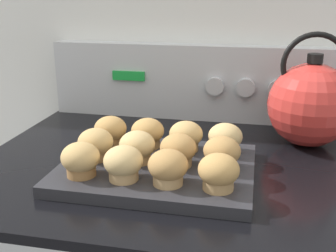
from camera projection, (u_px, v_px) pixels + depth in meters
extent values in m
cube|color=silver|center=(199.00, 17.00, 1.13)|extent=(8.00, 0.05, 2.40)
cube|color=black|center=(172.00, 163.00, 0.89)|extent=(0.80, 0.66, 0.02)
cube|color=#B7BABF|center=(195.00, 82.00, 1.14)|extent=(0.78, 0.05, 0.20)
cube|color=green|center=(129.00, 76.00, 1.14)|extent=(0.09, 0.01, 0.02)
cylinder|color=#B7BABF|center=(215.00, 86.00, 1.09)|extent=(0.05, 0.02, 0.05)
cylinder|color=#B7BABF|center=(246.00, 87.00, 1.08)|extent=(0.05, 0.02, 0.05)
cylinder|color=#B7BABF|center=(277.00, 89.00, 1.06)|extent=(0.05, 0.02, 0.05)
cylinder|color=#B7BABF|center=(310.00, 90.00, 1.04)|extent=(0.05, 0.02, 0.05)
cube|color=#28282D|center=(157.00, 169.00, 0.81)|extent=(0.37, 0.28, 0.02)
cylinder|color=olive|center=(81.00, 169.00, 0.75)|extent=(0.05, 0.05, 0.03)
ellipsoid|color=tan|center=(80.00, 157.00, 0.75)|extent=(0.07, 0.07, 0.05)
cylinder|color=tan|center=(124.00, 173.00, 0.74)|extent=(0.05, 0.05, 0.03)
ellipsoid|color=tan|center=(123.00, 161.00, 0.73)|extent=(0.07, 0.07, 0.05)
cylinder|color=tan|center=(168.00, 177.00, 0.72)|extent=(0.05, 0.05, 0.03)
ellipsoid|color=#B2844C|center=(168.00, 165.00, 0.71)|extent=(0.07, 0.07, 0.05)
cylinder|color=tan|center=(218.00, 182.00, 0.70)|extent=(0.05, 0.05, 0.03)
ellipsoid|color=tan|center=(219.00, 170.00, 0.70)|extent=(0.07, 0.07, 0.05)
cylinder|color=#A37A4C|center=(96.00, 153.00, 0.83)|extent=(0.05, 0.05, 0.03)
ellipsoid|color=tan|center=(95.00, 142.00, 0.82)|extent=(0.07, 0.07, 0.05)
cylinder|color=tan|center=(137.00, 156.00, 0.81)|extent=(0.05, 0.05, 0.03)
ellipsoid|color=tan|center=(137.00, 145.00, 0.81)|extent=(0.07, 0.07, 0.05)
cylinder|color=tan|center=(178.00, 159.00, 0.80)|extent=(0.05, 0.05, 0.03)
ellipsoid|color=#B2844C|center=(178.00, 148.00, 0.79)|extent=(0.07, 0.07, 0.05)
cylinder|color=tan|center=(221.00, 162.00, 0.78)|extent=(0.05, 0.05, 0.03)
ellipsoid|color=#B2844C|center=(222.00, 151.00, 0.78)|extent=(0.07, 0.07, 0.05)
cylinder|color=olive|center=(111.00, 138.00, 0.90)|extent=(0.05, 0.05, 0.03)
ellipsoid|color=tan|center=(110.00, 129.00, 0.90)|extent=(0.07, 0.07, 0.05)
cylinder|color=tan|center=(148.00, 141.00, 0.89)|extent=(0.05, 0.05, 0.03)
ellipsoid|color=tan|center=(148.00, 131.00, 0.88)|extent=(0.07, 0.07, 0.05)
cylinder|color=tan|center=(186.00, 144.00, 0.87)|extent=(0.05, 0.05, 0.03)
ellipsoid|color=tan|center=(186.00, 134.00, 0.86)|extent=(0.07, 0.07, 0.05)
cylinder|color=tan|center=(225.00, 147.00, 0.86)|extent=(0.05, 0.05, 0.03)
ellipsoid|color=tan|center=(225.00, 136.00, 0.85)|extent=(0.07, 0.07, 0.05)
sphere|color=red|center=(310.00, 105.00, 0.94)|extent=(0.19, 0.19, 0.19)
cylinder|color=black|center=(315.00, 58.00, 0.91)|extent=(0.03, 0.03, 0.02)
torus|color=black|center=(314.00, 65.00, 0.91)|extent=(0.14, 0.02, 0.14)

